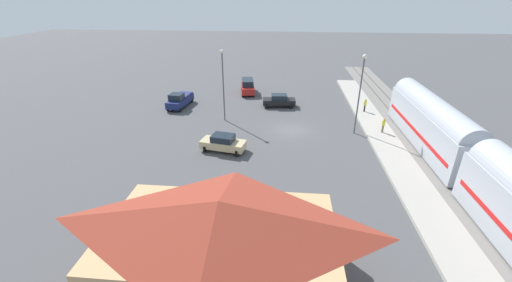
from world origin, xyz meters
The scene contains 12 objects.
ground_plane centered at (0.00, 0.00, 0.00)m, with size 200.00×200.00×0.00m, color #4C4C4F.
railway_track centered at (-14.00, 0.00, 0.09)m, with size 4.80×70.00×0.30m.
platform centered at (-10.00, 0.00, 0.15)m, with size 3.20×46.00×0.30m.
station_building centered at (4.00, 22.00, 2.82)m, with size 12.77×8.02×5.44m.
pedestrian_on_platform centered at (-9.70, -6.51, 1.28)m, with size 0.36×0.36×1.71m.
pedestrian_waiting_far centered at (-10.25, 0.39, 1.28)m, with size 0.36×0.36×1.71m.
sedan_tan centered at (6.94, 5.99, 0.88)m, with size 4.77×2.90×1.74m.
pickup_navy centered at (15.52, -6.99, 1.03)m, with size 2.57×5.59×2.14m.
suv_red centered at (6.81, -14.38, 1.15)m, with size 2.70×5.15×2.22m.
sedan_black centered at (1.66, -8.32, 0.88)m, with size 4.63×2.55×1.74m.
light_pole_near_platform centered at (-7.20, 0.21, 5.49)m, with size 0.44×0.44×8.88m.
light_pole_lot_center centered at (8.33, -2.44, 5.39)m, with size 0.44×0.44×8.71m.
Camera 1 is at (0.95, 34.72, 14.82)m, focal length 22.41 mm.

